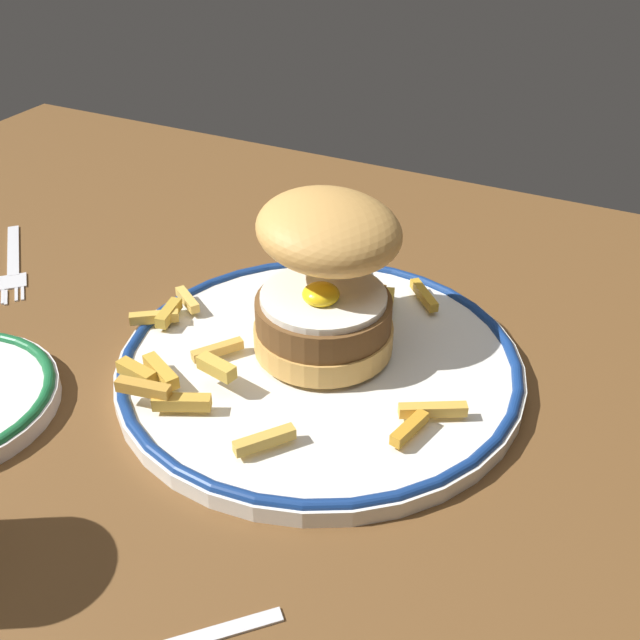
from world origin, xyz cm
name	(u,v)px	position (x,y,z in cm)	size (l,w,h in cm)	color
ground_plane	(280,407)	(0.00, 0.00, -2.00)	(119.81, 81.01, 4.00)	brown
dinner_plate	(320,364)	(2.00, 2.57, 0.84)	(29.06, 29.06, 1.60)	white
burger	(326,274)	(1.40, 4.79, 6.99)	(11.02, 12.34, 11.05)	#D8A04F
fries_pile	(275,337)	(-1.59, 2.42, 2.13)	(26.40, 24.76, 1.93)	gold
fork	(13,263)	(-29.83, 4.58, 0.18)	(11.14, 11.18, 0.36)	silver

